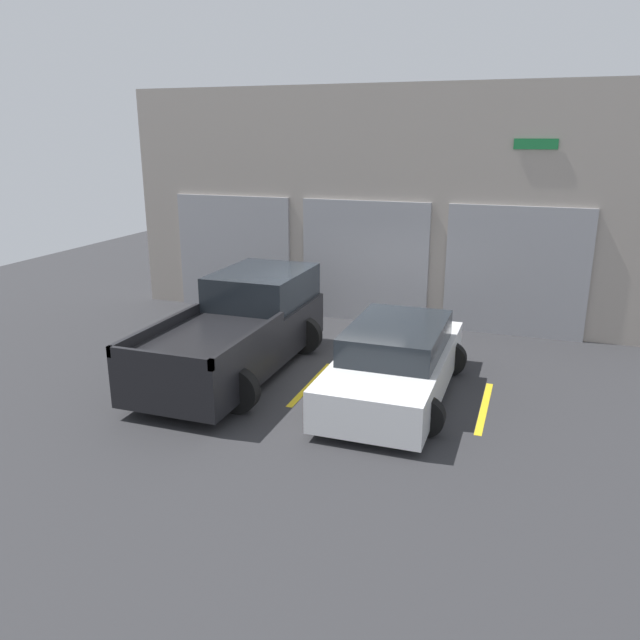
{
  "coord_description": "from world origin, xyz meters",
  "views": [
    {
      "loc": [
        3.73,
        -11.45,
        4.47
      ],
      "look_at": [
        0.0,
        -0.84,
        1.1
      ],
      "focal_mm": 35.0,
      "sensor_mm": 36.0,
      "label": 1
    }
  ],
  "objects": [
    {
      "name": "parking_stripe_far_left",
      "position": [
        -3.14,
        -1.34,
        0.0
      ],
      "size": [
        0.12,
        2.2,
        0.01
      ],
      "primitive_type": "cube",
      "color": "gold",
      "rests_on": "ground"
    },
    {
      "name": "sedan_white",
      "position": [
        1.57,
        -1.32,
        0.61
      ],
      "size": [
        2.19,
        4.37,
        1.3
      ],
      "color": "white",
      "rests_on": "ground"
    },
    {
      "name": "parking_stripe_centre",
      "position": [
        3.14,
        -1.34,
        0.0
      ],
      "size": [
        0.12,
        2.2,
        0.01
      ],
      "primitive_type": "cube",
      "color": "gold",
      "rests_on": "ground"
    },
    {
      "name": "pickup_truck",
      "position": [
        -1.57,
        -1.04,
        0.82
      ],
      "size": [
        2.44,
        5.01,
        1.76
      ],
      "color": "black",
      "rests_on": "ground"
    },
    {
      "name": "parking_stripe_left",
      "position": [
        0.0,
        -1.34,
        0.0
      ],
      "size": [
        0.12,
        2.2,
        0.01
      ],
      "primitive_type": "cube",
      "color": "gold",
      "rests_on": "ground"
    },
    {
      "name": "shophouse_building",
      "position": [
        -0.01,
        3.28,
        2.72
      ],
      "size": [
        12.72,
        0.68,
        5.56
      ],
      "color": "#9E9389",
      "rests_on": "ground"
    },
    {
      "name": "ground_plane",
      "position": [
        0.0,
        0.0,
        0.0
      ],
      "size": [
        28.0,
        28.0,
        0.0
      ],
      "primitive_type": "plane",
      "color": "#2D2D30"
    }
  ]
}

